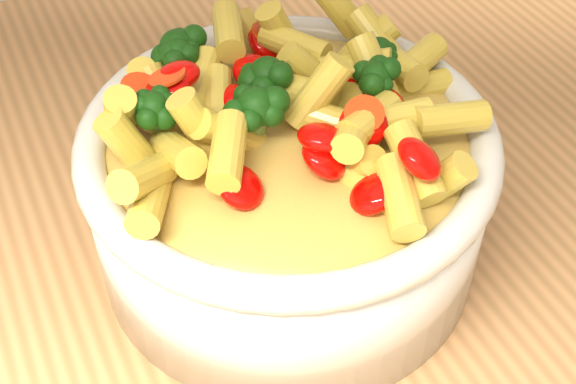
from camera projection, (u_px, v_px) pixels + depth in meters
name	position (u px, v px, depth m)	size (l,w,h in m)	color
table	(394.00, 300.00, 0.63)	(1.20, 0.80, 0.90)	tan
serving_bowl	(288.00, 190.00, 0.50)	(0.25, 0.25, 0.11)	silver
pasta_salad	(288.00, 106.00, 0.45)	(0.20, 0.20, 0.04)	gold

